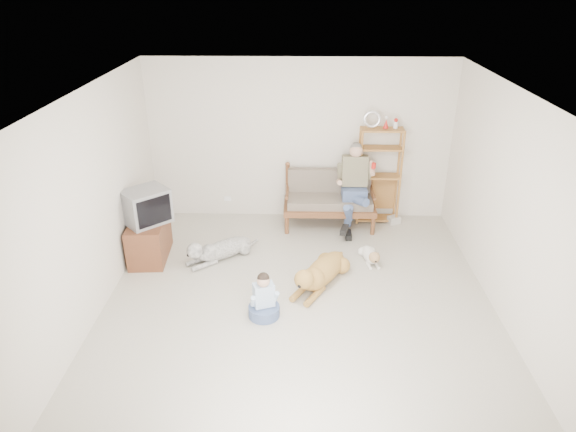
{
  "coord_description": "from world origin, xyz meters",
  "views": [
    {
      "loc": [
        -0.01,
        -5.44,
        3.91
      ],
      "look_at": [
        -0.16,
        1.0,
        0.81
      ],
      "focal_mm": 32.0,
      "sensor_mm": 36.0,
      "label": 1
    }
  ],
  "objects_px": {
    "etagere": "(379,175)",
    "loveseat": "(329,198)",
    "tv_stand": "(149,239)",
    "golden_retriever": "(320,273)"
  },
  "relations": [
    {
      "from": "loveseat",
      "to": "golden_retriever",
      "type": "relative_size",
      "value": 1.11
    },
    {
      "from": "loveseat",
      "to": "tv_stand",
      "type": "distance_m",
      "value": 2.98
    },
    {
      "from": "tv_stand",
      "to": "golden_retriever",
      "type": "xyz_separation_m",
      "value": [
        2.52,
        -0.69,
        -0.12
      ]
    },
    {
      "from": "loveseat",
      "to": "golden_retriever",
      "type": "height_order",
      "value": "loveseat"
    },
    {
      "from": "tv_stand",
      "to": "golden_retriever",
      "type": "relative_size",
      "value": 0.69
    },
    {
      "from": "loveseat",
      "to": "golden_retriever",
      "type": "xyz_separation_m",
      "value": [
        -0.21,
        -1.87,
        -0.3
      ]
    },
    {
      "from": "loveseat",
      "to": "etagere",
      "type": "distance_m",
      "value": 0.9
    },
    {
      "from": "loveseat",
      "to": "etagere",
      "type": "bearing_deg",
      "value": 10.89
    },
    {
      "from": "loveseat",
      "to": "tv_stand",
      "type": "relative_size",
      "value": 1.61
    },
    {
      "from": "etagere",
      "to": "loveseat",
      "type": "bearing_deg",
      "value": -169.23
    }
  ]
}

